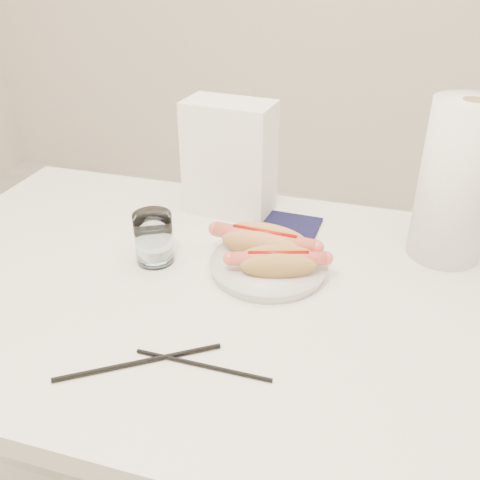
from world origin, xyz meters
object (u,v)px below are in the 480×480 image
(table, at_px, (203,307))
(paper_towel_roll, at_px, (457,183))
(hotdog_left, at_px, (264,242))
(water_glass, at_px, (154,238))
(plate, at_px, (268,267))
(hotdog_right, at_px, (278,262))
(napkin_box, at_px, (230,159))

(table, xyz_separation_m, paper_towel_roll, (0.42, 0.23, 0.21))
(hotdog_left, xyz_separation_m, paper_towel_roll, (0.33, 0.13, 0.11))
(water_glass, bearing_deg, plate, 7.22)
(hotdog_left, bearing_deg, hotdog_right, -50.66)
(napkin_box, bearing_deg, table, -77.00)
(napkin_box, distance_m, paper_towel_roll, 0.47)
(hotdog_right, bearing_deg, table, -178.55)
(table, xyz_separation_m, hotdog_left, (0.09, 0.10, 0.10))
(hotdog_right, height_order, napkin_box, napkin_box)
(hotdog_right, bearing_deg, plate, 114.92)
(plate, bearing_deg, hotdog_right, -48.14)
(hotdog_right, bearing_deg, paper_towel_roll, 15.37)
(napkin_box, height_order, paper_towel_roll, paper_towel_roll)
(plate, bearing_deg, paper_towel_roll, 26.70)
(hotdog_right, xyz_separation_m, napkin_box, (-0.17, 0.25, 0.09))
(plate, bearing_deg, water_glass, -172.78)
(hotdog_left, xyz_separation_m, hotdog_right, (0.04, -0.06, -0.00))
(hotdog_left, height_order, water_glass, water_glass)
(napkin_box, bearing_deg, paper_towel_roll, -2.08)
(paper_towel_roll, bearing_deg, plate, -153.30)
(plate, bearing_deg, hotdog_left, 118.03)
(plate, xyz_separation_m, napkin_box, (-0.15, 0.22, 0.12))
(table, xyz_separation_m, water_glass, (-0.11, 0.04, 0.11))
(hotdog_left, distance_m, hotdog_right, 0.07)
(hotdog_left, bearing_deg, paper_towel_roll, 25.47)
(plate, height_order, hotdog_right, hotdog_right)
(table, relative_size, napkin_box, 4.76)
(hotdog_left, bearing_deg, water_glass, -159.64)
(water_glass, bearing_deg, paper_towel_roll, 19.22)
(hotdog_right, distance_m, water_glass, 0.24)
(water_glass, xyz_separation_m, napkin_box, (0.07, 0.25, 0.08))
(table, bearing_deg, water_glass, 159.36)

